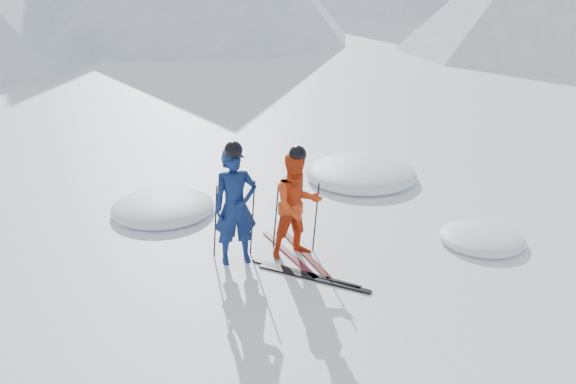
{
  "coord_description": "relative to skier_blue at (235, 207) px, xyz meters",
  "views": [
    {
      "loc": [
        -2.6,
        -7.53,
        4.29
      ],
      "look_at": [
        -1.86,
        0.5,
        1.1
      ],
      "focal_mm": 38.0,
      "sensor_mm": 36.0,
      "label": 1
    }
  ],
  "objects": [
    {
      "name": "ground",
      "position": [
        2.62,
        -0.56,
        -0.87
      ],
      "size": [
        160.0,
        160.0,
        0.0
      ],
      "primitive_type": "plane",
      "color": "white",
      "rests_on": "ground"
    },
    {
      "name": "skier_blue",
      "position": [
        0.0,
        0.0,
        0.0
      ],
      "size": [
        0.71,
        0.54,
        1.75
      ],
      "primitive_type": "imported",
      "rotation": [
        0.0,
        0.0,
        0.2
      ],
      "color": "#0D1D4E",
      "rests_on": "ground"
    },
    {
      "name": "skier_red",
      "position": [
        0.91,
        0.11,
        -0.06
      ],
      "size": [
        0.95,
        0.84,
        1.62
      ],
      "primitive_type": "imported",
      "rotation": [
        0.0,
        0.0,
        0.34
      ],
      "color": "red",
      "rests_on": "ground"
    },
    {
      "name": "pole_blue_left",
      "position": [
        -0.3,
        0.15,
        -0.29
      ],
      "size": [
        0.12,
        0.08,
        1.16
      ],
      "primitive_type": "cylinder",
      "rotation": [
        0.05,
        0.08,
        0.0
      ],
      "color": "black",
      "rests_on": "ground"
    },
    {
      "name": "pole_blue_right",
      "position": [
        0.25,
        0.25,
        -0.29
      ],
      "size": [
        0.12,
        0.07,
        1.16
      ],
      "primitive_type": "cylinder",
      "rotation": [
        -0.04,
        0.08,
        0.0
      ],
      "color": "black",
      "rests_on": "ground"
    },
    {
      "name": "pole_red_left",
      "position": [
        0.61,
        0.36,
        -0.33
      ],
      "size": [
        0.11,
        0.09,
        1.08
      ],
      "primitive_type": "cylinder",
      "rotation": [
        0.06,
        0.08,
        0.0
      ],
      "color": "black",
      "rests_on": "ground"
    },
    {
      "name": "pole_red_right",
      "position": [
        1.21,
        0.26,
        -0.33
      ],
      "size": [
        0.11,
        0.08,
        1.08
      ],
      "primitive_type": "cylinder",
      "rotation": [
        -0.05,
        0.08,
        0.0
      ],
      "color": "black",
      "rests_on": "ground"
    },
    {
      "name": "ski_worn_left",
      "position": [
        0.79,
        0.11,
        -0.86
      ],
      "size": [
        0.71,
        1.61,
        0.03
      ],
      "primitive_type": "cube",
      "rotation": [
        0.0,
        0.0,
        0.38
      ],
      "color": "black",
      "rests_on": "ground"
    },
    {
      "name": "ski_worn_right",
      "position": [
        1.03,
        0.11,
        -0.86
      ],
      "size": [
        0.6,
        1.65,
        0.03
      ],
      "primitive_type": "cube",
      "rotation": [
        0.0,
        0.0,
        0.31
      ],
      "color": "black",
      "rests_on": "ground"
    },
    {
      "name": "ski_loose_a",
      "position": [
        0.96,
        -0.51,
        -0.86
      ],
      "size": [
        1.46,
        1.02,
        0.03
      ],
      "primitive_type": "cube",
      "rotation": [
        0.0,
        0.0,
        0.98
      ],
      "color": "black",
      "rests_on": "ground"
    },
    {
      "name": "ski_loose_b",
      "position": [
        1.06,
        -0.66,
        -0.86
      ],
      "size": [
        1.49,
        0.97,
        0.03
      ],
      "primitive_type": "cube",
      "rotation": [
        0.0,
        0.0,
        1.02
      ],
      "color": "black",
      "rests_on": "ground"
    },
    {
      "name": "snow_lumps",
      "position": [
        1.81,
        2.32,
        -0.87
      ],
      "size": [
        8.5,
        6.23,
        0.49
      ],
      "color": "white",
      "rests_on": "ground"
    }
  ]
}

